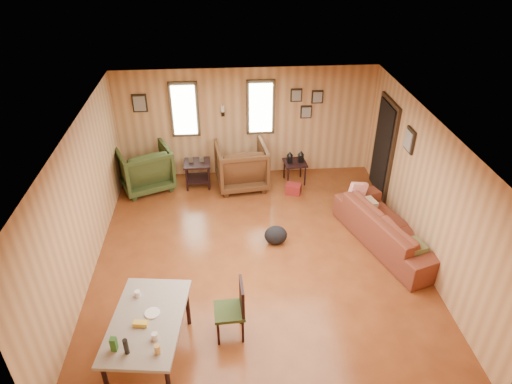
# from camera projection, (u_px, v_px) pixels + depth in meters

# --- Properties ---
(room) EXTENTS (5.54, 6.04, 2.44)m
(room) POSITION_uv_depth(u_px,v_px,m) (267.00, 188.00, 7.52)
(room) COLOR brown
(room) RESTS_ON ground
(sofa) EXTENTS (1.39, 2.44, 0.92)m
(sofa) POSITION_uv_depth(u_px,v_px,m) (392.00, 223.00, 7.95)
(sofa) COLOR brown
(sofa) RESTS_ON ground
(recliner_brown) EXTENTS (1.13, 1.08, 1.06)m
(recliner_brown) POSITION_uv_depth(u_px,v_px,m) (241.00, 164.00, 9.65)
(recliner_brown) COLOR #492B16
(recliner_brown) RESTS_ON ground
(recliner_green) EXTENTS (1.30, 1.27, 1.04)m
(recliner_green) POSITION_uv_depth(u_px,v_px,m) (145.00, 166.00, 9.59)
(recliner_green) COLOR #303E1C
(recliner_green) RESTS_ON ground
(end_table) EXTENTS (0.56, 0.51, 0.70)m
(end_table) POSITION_uv_depth(u_px,v_px,m) (197.00, 170.00, 9.71)
(end_table) COLOR black
(end_table) RESTS_ON ground
(side_table) EXTENTS (0.51, 0.51, 0.75)m
(side_table) POSITION_uv_depth(u_px,v_px,m) (295.00, 161.00, 9.79)
(side_table) COLOR black
(side_table) RESTS_ON ground
(cooler) EXTENTS (0.37, 0.31, 0.22)m
(cooler) POSITION_uv_depth(u_px,v_px,m) (293.00, 189.00, 9.59)
(cooler) COLOR maroon
(cooler) RESTS_ON ground
(backpack) EXTENTS (0.44, 0.35, 0.35)m
(backpack) POSITION_uv_depth(u_px,v_px,m) (276.00, 235.00, 8.11)
(backpack) COLOR black
(backpack) RESTS_ON ground
(sofa_pillows) EXTENTS (0.89, 1.94, 0.40)m
(sofa_pillows) POSITION_uv_depth(u_px,v_px,m) (384.00, 221.00, 7.92)
(sofa_pillows) COLOR brown
(sofa_pillows) RESTS_ON sofa
(dining_table) EXTENTS (1.06, 1.57, 0.96)m
(dining_table) POSITION_uv_depth(u_px,v_px,m) (147.00, 324.00, 5.72)
(dining_table) COLOR gray
(dining_table) RESTS_ON ground
(dining_chair) EXTENTS (0.43, 0.43, 0.92)m
(dining_chair) POSITION_uv_depth(u_px,v_px,m) (234.00, 307.00, 6.19)
(dining_chair) COLOR #303E1C
(dining_chair) RESTS_ON ground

